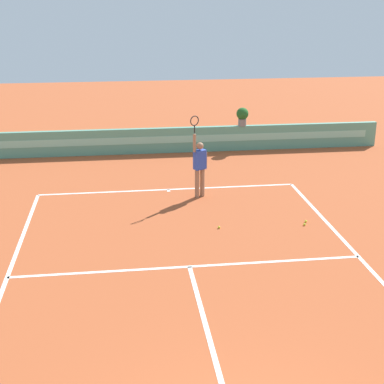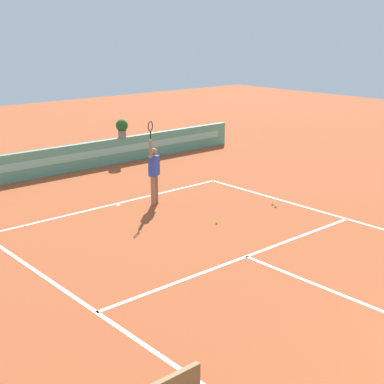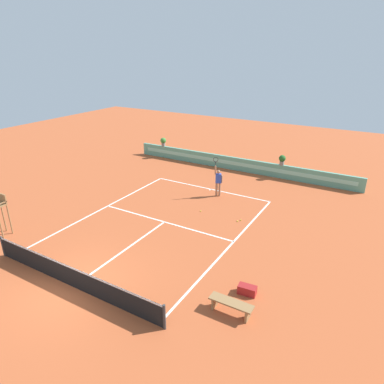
# 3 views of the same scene
# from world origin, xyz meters

# --- Properties ---
(ground_plane) EXTENTS (60.00, 60.00, 0.00)m
(ground_plane) POSITION_xyz_m (0.00, 6.00, 0.00)
(ground_plane) COLOR #A84C28
(court_lines) EXTENTS (8.32, 11.94, 0.01)m
(court_lines) POSITION_xyz_m (0.00, 6.72, 0.00)
(court_lines) COLOR white
(court_lines) RESTS_ON ground
(net) EXTENTS (8.92, 0.10, 1.00)m
(net) POSITION_xyz_m (0.00, 0.00, 0.51)
(net) COLOR #333333
(net) RESTS_ON ground
(back_wall_barrier) EXTENTS (18.00, 0.21, 1.00)m
(back_wall_barrier) POSITION_xyz_m (0.00, 16.39, 0.50)
(back_wall_barrier) COLOR #599E84
(back_wall_barrier) RESTS_ON ground
(umpire_chair) EXTENTS (0.60, 0.60, 2.14)m
(umpire_chair) POSITION_xyz_m (-6.25, 1.26, 1.34)
(umpire_chair) COLOR olive
(umpire_chair) RESTS_ON ground
(bench_courtside) EXTENTS (1.60, 0.44, 0.51)m
(bench_courtside) POSITION_xyz_m (6.02, 1.80, 0.38)
(bench_courtside) COLOR olive
(bench_courtside) RESTS_ON ground
(gear_bag) EXTENTS (0.73, 0.42, 0.36)m
(gear_bag) POSITION_xyz_m (6.13, 3.08, 0.18)
(gear_bag) COLOR maroon
(gear_bag) RESTS_ON ground
(tennis_player) EXTENTS (0.56, 0.36, 2.58)m
(tennis_player) POSITION_xyz_m (0.91, 11.10, 1.05)
(tennis_player) COLOR #9E7051
(tennis_player) RESTS_ON ground
(tennis_ball_near_baseline) EXTENTS (0.07, 0.07, 0.07)m
(tennis_ball_near_baseline) POSITION_xyz_m (3.43, 8.43, 0.03)
(tennis_ball_near_baseline) COLOR #CCE033
(tennis_ball_near_baseline) RESTS_ON ground
(tennis_ball_mid_court) EXTENTS (0.07, 0.07, 0.07)m
(tennis_ball_mid_court) POSITION_xyz_m (3.53, 8.64, 0.03)
(tennis_ball_mid_court) COLOR #CCE033
(tennis_ball_mid_court) RESTS_ON ground
(tennis_ball_by_sideline) EXTENTS (0.07, 0.07, 0.07)m
(tennis_ball_by_sideline) POSITION_xyz_m (1.07, 8.54, 0.03)
(tennis_ball_by_sideline) COLOR #CCE033
(tennis_ball_by_sideline) RESTS_ON ground
(potted_plant_right) EXTENTS (0.48, 0.48, 0.72)m
(potted_plant_right) POSITION_xyz_m (3.38, 16.39, 1.41)
(potted_plant_right) COLOR gray
(potted_plant_right) RESTS_ON back_wall_barrier
(potted_plant_far_left) EXTENTS (0.48, 0.48, 0.72)m
(potted_plant_far_left) POSITION_xyz_m (-6.93, 16.39, 1.41)
(potted_plant_far_left) COLOR gray
(potted_plant_far_left) RESTS_ON back_wall_barrier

